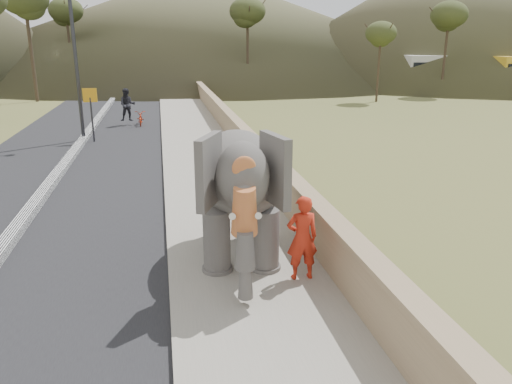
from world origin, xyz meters
TOP-DOWN VIEW (x-y plane):
  - ground at (0.00, 0.00)m, footprint 160.00×160.00m
  - road at (-5.00, 10.00)m, footprint 7.00×120.00m
  - median at (-5.00, 10.00)m, footprint 0.35×120.00m
  - walkway at (0.00, 10.00)m, footprint 3.00×120.00m
  - parapet at (1.65, 10.00)m, footprint 0.30×120.00m
  - lamppost at (-4.69, 16.16)m, footprint 1.76×0.36m
  - signboard at (-4.50, 15.74)m, footprint 0.60×0.08m
  - distant_car at (20.58, 33.19)m, footprint 4.51×2.67m
  - bus_white at (25.66, 34.34)m, footprint 11.23×3.92m
  - hill_right at (36.00, 52.00)m, footprint 56.00×56.00m
  - hill_far at (5.00, 70.00)m, footprint 80.00×80.00m
  - elephant_and_man at (0.02, 2.18)m, footprint 2.38×3.92m
  - motorcyclist at (-2.93, 20.11)m, footprint 1.35×1.56m
  - trees at (0.15, 27.55)m, footprint 47.19×44.34m

SIDE VIEW (x-z plane):
  - ground at x=0.00m, z-range 0.00..0.00m
  - road at x=-5.00m, z-range 0.00..0.03m
  - walkway at x=0.00m, z-range 0.00..0.15m
  - median at x=-5.00m, z-range 0.00..0.22m
  - parapet at x=1.65m, z-range 0.00..1.10m
  - distant_car at x=20.58m, z-range 0.00..1.44m
  - motorcyclist at x=-2.93m, z-range -0.17..1.80m
  - elephant_and_man at x=0.02m, z-range 0.14..2.85m
  - bus_white at x=25.66m, z-range 0.00..3.10m
  - signboard at x=-4.50m, z-range 0.44..2.84m
  - trees at x=0.15m, z-range -0.40..8.51m
  - lamppost at x=-4.69m, z-range 0.87..8.87m
  - hill_far at x=5.00m, z-range 0.00..14.00m
  - hill_right at x=36.00m, z-range 0.00..16.00m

